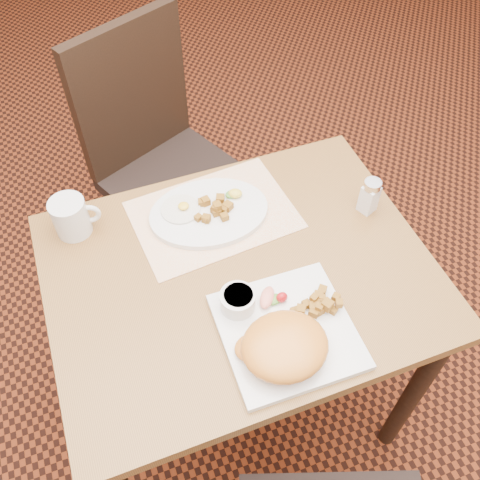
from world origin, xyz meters
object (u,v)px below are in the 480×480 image
Objects in this scene: table at (240,296)px; chair_far at (160,153)px; coffee_mug at (71,217)px; salt_shaker at (370,196)px; plate_square at (287,331)px; plate_oval at (209,213)px.

table is 0.93× the size of chair_far.
table is 0.46m from coffee_mug.
table is 9.00× the size of salt_shaker.
salt_shaker reaches higher than plate_square.
plate_oval is 3.05× the size of salt_shaker.
chair_far is at bearing 94.36° from plate_square.
plate_square is (0.07, -0.89, 0.22)m from chair_far.
coffee_mug is at bearing 129.84° from plate_square.
salt_shaker reaches higher than plate_oval.
salt_shaker is 0.74m from coffee_mug.
salt_shaker reaches higher than table.
plate_square is (0.04, -0.19, 0.12)m from table.
salt_shaker and coffee_mug have the same top height.
table is at bearing -169.81° from salt_shaker.
chair_far is 8.22× the size of coffee_mug.
chair_far is 9.70× the size of salt_shaker.
coffee_mug is (-0.31, -0.44, 0.26)m from chair_far.
salt_shaker is at bearing -17.64° from plate_oval.
coffee_mug reaches higher than plate_square.
salt_shaker is (0.40, -0.63, 0.26)m from chair_far.
coffee_mug is at bearing 142.52° from table.
salt_shaker is (0.34, 0.26, 0.04)m from plate_square.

